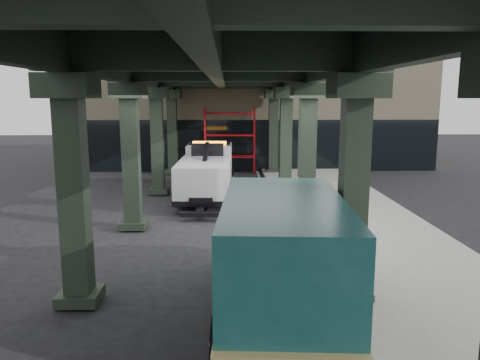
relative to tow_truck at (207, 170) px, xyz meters
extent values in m
plane|color=black|center=(1.06, -7.48, -1.24)|extent=(90.00, 90.00, 0.00)
cube|color=gray|center=(5.56, -5.48, -1.16)|extent=(5.00, 40.00, 0.15)
cube|color=silver|center=(2.76, -5.48, -1.23)|extent=(0.12, 38.00, 0.01)
cube|color=black|center=(3.66, -11.48, 1.26)|extent=(0.55, 0.55, 5.00)
cube|color=black|center=(3.66, -11.48, 3.51)|extent=(1.10, 1.10, 0.50)
cube|color=black|center=(3.66, -11.48, -1.06)|extent=(0.90, 0.90, 0.24)
cube|color=black|center=(3.66, -5.48, 1.26)|extent=(0.55, 0.55, 5.00)
cube|color=black|center=(3.66, -5.48, 3.51)|extent=(1.10, 1.10, 0.50)
cube|color=black|center=(3.66, -5.48, -1.06)|extent=(0.90, 0.90, 0.24)
cube|color=black|center=(3.66, 0.52, 1.26)|extent=(0.55, 0.55, 5.00)
cube|color=black|center=(3.66, 0.52, 3.51)|extent=(1.10, 1.10, 0.50)
cube|color=black|center=(3.66, 0.52, -1.06)|extent=(0.90, 0.90, 0.24)
cube|color=black|center=(3.66, 6.52, 1.26)|extent=(0.55, 0.55, 5.00)
cube|color=black|center=(3.66, 6.52, 3.51)|extent=(1.10, 1.10, 0.50)
cube|color=black|center=(3.66, 6.52, -1.06)|extent=(0.90, 0.90, 0.24)
cube|color=black|center=(-2.34, -11.48, 1.26)|extent=(0.55, 0.55, 5.00)
cube|color=black|center=(-2.34, -11.48, 3.51)|extent=(1.10, 1.10, 0.50)
cube|color=black|center=(-2.34, -11.48, -1.06)|extent=(0.90, 0.90, 0.24)
cube|color=black|center=(-2.34, -5.48, 1.26)|extent=(0.55, 0.55, 5.00)
cube|color=black|center=(-2.34, -5.48, 3.51)|extent=(1.10, 1.10, 0.50)
cube|color=black|center=(-2.34, -5.48, -1.06)|extent=(0.90, 0.90, 0.24)
cube|color=black|center=(-2.34, 0.52, 1.26)|extent=(0.55, 0.55, 5.00)
cube|color=black|center=(-2.34, 0.52, 3.51)|extent=(1.10, 1.10, 0.50)
cube|color=black|center=(-2.34, 0.52, -1.06)|extent=(0.90, 0.90, 0.24)
cube|color=black|center=(-2.34, 6.52, 1.26)|extent=(0.55, 0.55, 5.00)
cube|color=black|center=(-2.34, 6.52, 3.51)|extent=(1.10, 1.10, 0.50)
cube|color=black|center=(-2.34, 6.52, -1.06)|extent=(0.90, 0.90, 0.24)
cube|color=black|center=(3.66, -5.48, 4.31)|extent=(0.35, 32.00, 1.10)
cube|color=black|center=(-2.34, -5.48, 4.31)|extent=(0.35, 32.00, 1.10)
cube|color=black|center=(0.66, -5.48, 4.31)|extent=(0.35, 32.00, 1.10)
cube|color=black|center=(0.66, -5.48, 5.01)|extent=(7.40, 32.00, 0.30)
cube|color=#C6B793|center=(3.06, 12.52, 2.76)|extent=(22.00, 10.00, 8.00)
cylinder|color=red|center=(-0.44, 7.42, 0.76)|extent=(0.08, 0.08, 4.00)
cylinder|color=red|center=(-0.44, 6.62, 0.76)|extent=(0.08, 0.08, 4.00)
cylinder|color=red|center=(2.56, 7.42, 0.76)|extent=(0.08, 0.08, 4.00)
cylinder|color=red|center=(2.56, 6.62, 0.76)|extent=(0.08, 0.08, 4.00)
cylinder|color=red|center=(1.06, 7.42, -0.24)|extent=(3.00, 0.08, 0.08)
cylinder|color=red|center=(1.06, 7.42, 1.06)|extent=(3.00, 0.08, 0.08)
cylinder|color=red|center=(1.06, 7.42, 2.36)|extent=(3.00, 0.08, 0.08)
cube|color=black|center=(-0.01, -0.48, -0.60)|extent=(1.09, 6.90, 0.23)
cube|color=silver|center=(0.05, 1.86, 0.18)|extent=(2.21, 2.25, 1.65)
cube|color=silver|center=(0.07, 2.82, -0.28)|extent=(2.17, 0.70, 0.83)
cube|color=black|center=(0.05, 2.09, 0.64)|extent=(2.05, 1.24, 0.78)
cube|color=silver|center=(-0.04, -1.53, 0.00)|extent=(2.31, 4.64, 1.28)
cube|color=orange|center=(0.04, 1.68, 1.10)|extent=(1.66, 0.30, 0.15)
cube|color=black|center=(0.01, 0.30, 0.92)|extent=(1.48, 0.59, 0.55)
cylinder|color=black|center=(-0.03, -1.35, 0.69)|extent=(0.30, 3.21, 1.23)
cube|color=black|center=(-0.10, -3.87, -0.92)|extent=(0.31, 1.29, 0.17)
cube|color=black|center=(-0.11, -4.51, -0.96)|extent=(1.47, 0.27, 0.17)
cylinder|color=black|center=(-0.96, 2.16, -0.73)|extent=(0.35, 1.02, 1.01)
cylinder|color=silver|center=(-0.96, 2.16, -0.73)|extent=(0.37, 0.56, 0.55)
cylinder|color=black|center=(1.06, 2.11, -0.73)|extent=(0.35, 1.02, 1.01)
cylinder|color=silver|center=(1.06, 2.11, -0.73)|extent=(0.37, 0.56, 0.55)
cylinder|color=black|center=(-1.03, -0.86, -0.73)|extent=(0.35, 1.02, 1.01)
cylinder|color=silver|center=(-1.03, -0.86, -0.73)|extent=(0.37, 0.56, 0.55)
cylinder|color=black|center=(0.99, -0.91, -0.73)|extent=(0.35, 1.02, 1.01)
cylinder|color=silver|center=(0.99, -0.91, -0.73)|extent=(0.37, 0.56, 0.55)
cylinder|color=black|center=(-1.06, -2.06, -0.73)|extent=(0.35, 1.02, 1.01)
cylinder|color=silver|center=(-1.06, -2.06, -0.73)|extent=(0.37, 0.56, 0.55)
cylinder|color=black|center=(0.96, -2.11, -0.73)|extent=(0.35, 1.02, 1.01)
cylinder|color=silver|center=(0.96, -2.11, -0.73)|extent=(0.37, 0.56, 0.55)
cube|color=#103C3B|center=(2.23, -9.48, -0.19)|extent=(2.34, 1.36, 1.00)
cube|color=#103C3B|center=(2.04, -12.51, 0.25)|extent=(2.64, 5.12, 2.16)
cube|color=#97874D|center=(2.06, -12.07, -0.63)|extent=(2.76, 6.33, 0.39)
cube|color=black|center=(2.20, -9.92, 0.70)|extent=(2.18, 0.61, 0.92)
cube|color=black|center=(2.06, -12.18, 0.81)|extent=(2.61, 4.13, 0.61)
cube|color=silver|center=(2.27, -8.89, -0.63)|extent=(2.22, 0.27, 0.33)
cylinder|color=black|center=(1.12, -9.46, -0.77)|extent=(0.37, 0.95, 0.93)
cylinder|color=silver|center=(1.12, -9.46, -0.77)|extent=(0.39, 0.53, 0.51)
cylinder|color=black|center=(3.33, -9.60, -0.77)|extent=(0.37, 0.95, 0.93)
cylinder|color=silver|center=(3.33, -9.60, -0.77)|extent=(0.39, 0.53, 0.51)
cylinder|color=black|center=(0.83, -14.10, -0.77)|extent=(0.37, 0.95, 0.93)
cylinder|color=silver|center=(0.83, -14.10, -0.77)|extent=(0.39, 0.53, 0.51)
cylinder|color=black|center=(3.03, -14.24, -0.77)|extent=(0.37, 0.95, 0.93)
cylinder|color=silver|center=(3.03, -14.24, -0.77)|extent=(0.39, 0.53, 0.51)
camera|label=1|loc=(0.96, -21.33, 3.26)|focal=35.00mm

